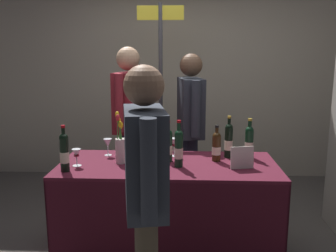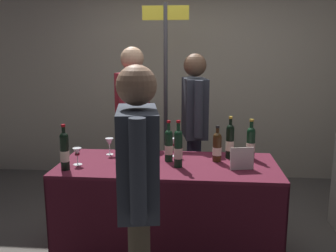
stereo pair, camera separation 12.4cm
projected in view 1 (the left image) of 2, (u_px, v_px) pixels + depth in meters
name	position (u px, v px, depth m)	size (l,w,h in m)	color
back_partition	(175.00, 66.00, 4.77)	(6.99, 0.12, 2.92)	#B2A893
tasting_table	(168.00, 192.00, 2.92)	(1.71, 0.75, 0.78)	#4C1423
featured_wine_bottle	(249.00, 141.00, 3.01)	(0.07, 0.07, 0.33)	black
display_bottle_0	(169.00, 145.00, 2.91)	(0.07, 0.07, 0.33)	black
display_bottle_1	(179.00, 148.00, 2.76)	(0.07, 0.07, 0.36)	black
display_bottle_2	(64.00, 152.00, 2.65)	(0.07, 0.07, 0.34)	black
display_bottle_3	(216.00, 146.00, 2.92)	(0.07, 0.07, 0.29)	#38230F
display_bottle_4	(147.00, 142.00, 3.02)	(0.07, 0.07, 0.32)	#38230F
display_bottle_5	(229.00, 140.00, 3.01)	(0.07, 0.07, 0.35)	black
wine_glass_near_vendor	(174.00, 143.00, 3.05)	(0.07, 0.07, 0.15)	silver
wine_glass_mid	(76.00, 154.00, 2.79)	(0.07, 0.07, 0.13)	silver
wine_glass_near_taster	(108.00, 143.00, 3.08)	(0.07, 0.07, 0.14)	silver
flower_vase	(120.00, 145.00, 2.86)	(0.08, 0.09, 0.41)	silver
brochure_stand	(242.00, 158.00, 2.73)	(0.18, 0.01, 0.17)	silver
vendor_presenter	(190.00, 119.00, 3.65)	(0.28, 0.61, 1.62)	#2D3347
vendor_assistant	(129.00, 115.00, 3.69)	(0.30, 0.55, 1.69)	#2D3347
taster_foreground_right	(145.00, 181.00, 1.99)	(0.29, 0.61, 1.57)	#4C4233
booth_signpost	(161.00, 86.00, 3.94)	(0.49, 0.04, 2.14)	#47474C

